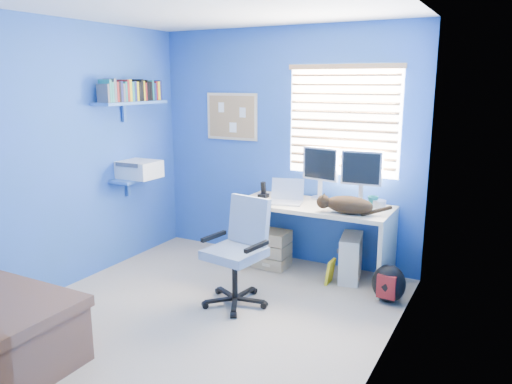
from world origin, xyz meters
The scene contains 23 objects.
floor centered at (0.00, 0.00, 0.00)m, with size 3.00×3.20×0.00m, color #C4AF8D.
ceiling centered at (0.00, 0.00, 2.50)m, with size 3.00×3.20×0.00m, color white.
wall_back centered at (0.00, 1.60, 1.25)m, with size 3.00×0.01×2.50m, color #2A5CA5.
wall_front centered at (0.00, -1.60, 1.25)m, with size 3.00×0.01×2.50m, color #2A5CA5.
wall_left centered at (-1.50, 0.00, 1.25)m, with size 0.01×3.20×2.50m, color #2A5CA5.
wall_right centered at (1.50, 0.00, 1.25)m, with size 0.01×3.20×2.50m, color #2A5CA5.
desk centered at (0.49, 1.26, 0.37)m, with size 1.53×0.65×0.74m, color #C9B68D.
laptop centered at (0.22, 1.16, 0.85)m, with size 0.33×0.26×0.22m, color silver.
monitor_left centered at (0.45, 1.51, 1.01)m, with size 0.40×0.12×0.54m, color silver.
monitor_right centered at (0.90, 1.46, 1.01)m, with size 0.40×0.12×0.54m, color silver.
phone centered at (-0.09, 1.28, 0.82)m, with size 0.09×0.11×0.17m, color black.
mug centered at (1.02, 1.45, 0.79)m, with size 0.10×0.09×0.10m, color #156E64.
cd_spindle centered at (1.09, 1.44, 0.78)m, with size 0.13×0.13×0.07m, color silver.
cat centered at (0.90, 1.08, 0.82)m, with size 0.45×0.24×0.16m, color black.
tower_pc centered at (0.87, 1.31, 0.23)m, with size 0.19×0.44×0.45m, color beige.
drawer_boxes centered at (0.03, 1.24, 0.20)m, with size 0.35×0.28×0.41m, color tan.
yellow_book centered at (0.73, 1.11, 0.12)m, with size 0.03×0.17×0.24m, color yellow.
backpack centered at (1.33, 0.96, 0.18)m, with size 0.30×0.23×0.35m, color black.
bed_corner centered at (-0.81, -1.33, 0.24)m, with size 1.01×0.72×0.49m, color brown.
office_chair centered at (0.14, 0.32, 0.35)m, with size 0.62×0.62×0.94m.
window_blinds centered at (0.65, 1.57, 1.55)m, with size 1.15×0.05×1.10m.
corkboard centered at (-0.65, 1.58, 1.55)m, with size 0.64×0.02×0.52m.
wall_shelves centered at (-1.35, 0.75, 1.43)m, with size 0.42×0.90×1.05m.
Camera 1 is at (2.23, -3.28, 1.95)m, focal length 35.00 mm.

